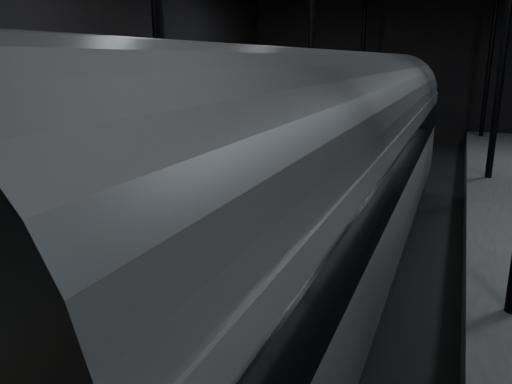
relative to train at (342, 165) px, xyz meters
The scene contains 6 objects.
ground 3.82m from the train, 89.99° to the left, with size 44.00×44.00×0.00m, color black.
platform_left 8.24m from the train, 164.30° to the left, with size 9.00×43.80×1.00m, color #4F4F4D.
tactile_strip 4.44m from the train, 147.04° to the left, with size 0.50×43.80×0.01m, color olive.
track 3.76m from the train, 89.99° to the left, with size 2.40×43.00×0.24m.
train is the anchor object (origin of this frame).
woman 4.55m from the train, 151.46° to the left, with size 0.56×0.37×1.53m, color tan.
Camera 1 is at (2.55, -13.82, 5.67)m, focal length 35.00 mm.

